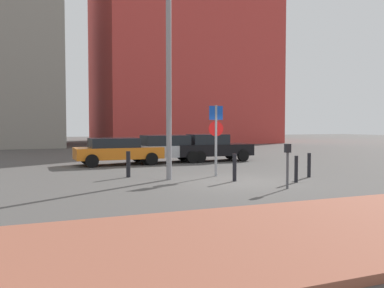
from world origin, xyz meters
TOP-DOWN VIEW (x-y plane):
  - ground_plane at (0.00, 0.00)m, footprint 120.00×120.00m
  - parked_car_orange at (-2.75, 7.80)m, footprint 4.40×2.09m
  - parked_car_silver at (0.07, 8.16)m, footprint 4.44×2.12m
  - parked_car_black at (2.63, 8.00)m, footprint 4.49×2.07m
  - parking_sign_post at (-0.01, 1.75)m, footprint 0.59×0.15m
  - parking_meter at (0.75, -1.99)m, footprint 0.18×0.14m
  - street_lamp at (-2.08, 1.46)m, footprint 0.70×0.36m
  - traffic_bollard_near at (-3.33, 2.71)m, footprint 0.16×0.16m
  - traffic_bollard_mid at (-0.01, 0.16)m, footprint 0.14×0.14m
  - traffic_bollard_far at (1.88, -0.92)m, footprint 0.13×0.13m
  - traffic_bollard_edge at (3.22, 0.09)m, footprint 0.14×0.14m
  - building_colorful_midrise at (9.89, 33.56)m, footprint 19.16×16.85m

SIDE VIEW (x-z plane):
  - ground_plane at x=0.00m, z-range 0.00..0.00m
  - traffic_bollard_edge at x=3.22m, z-range 0.00..0.95m
  - traffic_bollard_far at x=1.88m, z-range 0.00..0.95m
  - traffic_bollard_mid at x=-0.01m, z-range 0.00..1.00m
  - traffic_bollard_near at x=-3.33m, z-range 0.00..1.02m
  - parked_car_orange at x=-2.75m, z-range 0.05..1.43m
  - parked_car_black at x=2.63m, z-range 0.02..1.54m
  - parked_car_silver at x=0.07m, z-range 0.04..1.53m
  - parking_meter at x=0.75m, z-range 0.21..1.65m
  - parking_sign_post at x=-0.01m, z-range 0.36..3.19m
  - street_lamp at x=-2.08m, z-range 0.62..7.68m
  - building_colorful_midrise at x=9.89m, z-range 0.00..23.26m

